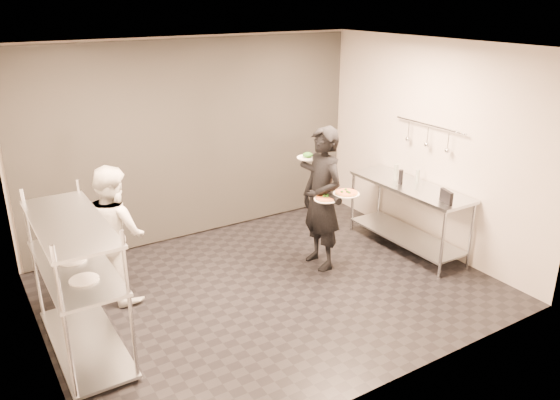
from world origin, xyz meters
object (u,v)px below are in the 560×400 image
chef (114,233)px  bottle_dark (401,177)px  pass_rack (77,279)px  bottle_green (396,172)px  pos_monitor (446,197)px  pizza_plate_far (346,193)px  bottle_clear (418,176)px  pizza_plate_near (326,198)px  salad_plate (308,156)px  waiter (322,199)px  prep_counter (408,205)px

chef → bottle_dark: 3.72m
pass_rack → bottle_dark: 4.24m
bottle_green → pos_monitor: bearing=-95.2°
pizza_plate_far → bottle_clear: size_ratio=1.87×
pizza_plate_near → bottle_clear: bearing=1.3°
salad_plate → pizza_plate_far: bearing=-65.2°
waiter → bottle_clear: waiter is taller
waiter → salad_plate: 0.56m
salad_plate → bottle_clear: size_ratio=1.58×
prep_counter → pizza_plate_near: pizza_plate_near is taller
pizza_plate_far → salad_plate: salad_plate is taller
pass_rack → pos_monitor: 4.28m
pass_rack → bottle_green: bearing=3.4°
bottle_clear → pizza_plate_near: bearing=-178.7°
pass_rack → chef: bearing=54.5°
prep_counter → bottle_green: bearing=97.0°
pizza_plate_near → pizza_plate_far: pizza_plate_far is taller
pizza_plate_far → bottle_dark: bearing=6.8°
prep_counter → pos_monitor: bearing=-99.5°
chef → pizza_plate_far: chef is taller
pass_rack → pos_monitor: (4.21, -0.72, 0.23)m
bottle_dark → pass_rack: bearing=-178.7°
bottle_clear → bottle_dark: (-0.26, 0.05, 0.01)m
pos_monitor → bottle_clear: 0.81m
pass_rack → chef: chef is taller
chef → bottle_dark: size_ratio=7.92×
waiter → pos_monitor: size_ratio=8.09×
prep_counter → salad_plate: size_ratio=6.59×
pass_rack → pizza_plate_near: bearing=0.1°
prep_counter → waiter: size_ratio=0.99×
salad_plate → pizza_plate_near: bearing=-96.4°
pizza_plate_far → salad_plate: (-0.23, 0.50, 0.38)m
prep_counter → waiter: (-1.31, 0.21, 0.29)m
pos_monitor → bottle_dark: bearing=104.1°
chef → bottle_clear: size_ratio=9.11×
pos_monitor → bottle_clear: bearing=85.5°
bottle_dark → pizza_plate_far: bearing=-173.2°
waiter → bottle_dark: size_ratio=9.17×
pos_monitor → prep_counter: bearing=96.5°
pizza_plate_near → chef: bearing=160.3°
prep_counter → bottle_dark: size_ratio=9.04×
pizza_plate_near → pizza_plate_far: (0.29, -0.03, 0.03)m
pizza_plate_far → pos_monitor: (0.99, -0.69, -0.03)m
pizza_plate_far → bottle_clear: (1.28, 0.07, -0.02)m
bottle_green → bottle_dark: (-0.06, -0.16, -0.01)m
pos_monitor → bottle_green: size_ratio=1.01×
pass_rack → waiter: 3.04m
prep_counter → pos_monitor: size_ratio=7.97×
pizza_plate_far → bottle_clear: 1.28m
waiter → pass_rack: bearing=-84.8°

